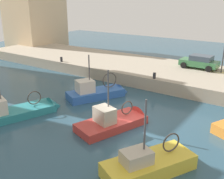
# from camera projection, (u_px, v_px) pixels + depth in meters

# --- Properties ---
(water_surface) EXTENTS (80.00, 80.00, 0.00)m
(water_surface) POSITION_uv_depth(u_px,v_px,m) (132.00, 125.00, 18.59)
(water_surface) COLOR #2D5166
(water_surface) RESTS_ON ground
(quay_wall) EXTENTS (9.00, 56.00, 1.20)m
(quay_wall) POSITION_uv_depth(u_px,v_px,m) (190.00, 78.00, 27.31)
(quay_wall) COLOR #ADA08C
(quay_wall) RESTS_ON ground
(fishing_boat_red) EXTENTS (5.96, 3.66, 5.01)m
(fishing_boat_red) POSITION_uv_depth(u_px,v_px,m) (117.00, 124.00, 18.48)
(fishing_boat_red) COLOR #BC3833
(fishing_boat_red) RESTS_ON ground
(fishing_boat_teal) EXTENTS (6.94, 3.89, 4.59)m
(fishing_boat_teal) POSITION_uv_depth(u_px,v_px,m) (19.00, 114.00, 19.95)
(fishing_boat_teal) COLOR teal
(fishing_boat_teal) RESTS_ON ground
(fishing_boat_yellow) EXTENTS (5.73, 4.11, 4.85)m
(fishing_boat_yellow) POSITION_uv_depth(u_px,v_px,m) (154.00, 169.00, 13.71)
(fishing_boat_yellow) COLOR gold
(fishing_boat_yellow) RESTS_ON ground
(fishing_boat_blue) EXTENTS (5.92, 4.20, 4.71)m
(fishing_boat_blue) POSITION_uv_depth(u_px,v_px,m) (99.00, 95.00, 23.75)
(fishing_boat_blue) COLOR #2D60B7
(fishing_boat_blue) RESTS_ON ground
(parked_car_green) EXTENTS (2.08, 3.94, 1.42)m
(parked_car_green) POSITION_uv_depth(u_px,v_px,m) (200.00, 62.00, 28.26)
(parked_car_green) COLOR #387547
(parked_car_green) RESTS_ON quay_wall
(mooring_bollard_mid) EXTENTS (0.28, 0.28, 0.55)m
(mooring_bollard_mid) POSITION_uv_depth(u_px,v_px,m) (154.00, 76.00, 24.89)
(mooring_bollard_mid) COLOR #2D2D33
(mooring_bollard_mid) RESTS_ON quay_wall
(mooring_bollard_north) EXTENTS (0.28, 0.28, 0.55)m
(mooring_bollard_north) POSITION_uv_depth(u_px,v_px,m) (61.00, 59.00, 31.36)
(mooring_bollard_north) COLOR #2D2D33
(mooring_bollard_north) RESTS_ON quay_wall
(waterfront_building_central) EXTENTS (8.09, 7.33, 14.09)m
(waterfront_building_central) POSITION_uv_depth(u_px,v_px,m) (34.00, 5.00, 43.50)
(waterfront_building_central) COLOR beige
(waterfront_building_central) RESTS_ON ground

